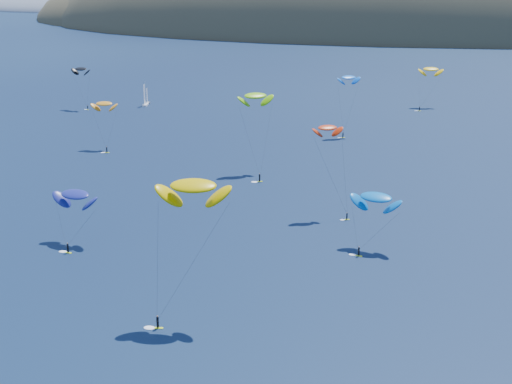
{
  "coord_description": "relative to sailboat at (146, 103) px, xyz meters",
  "views": [
    {
      "loc": [
        28.96,
        -59.23,
        56.33
      ],
      "look_at": [
        0.83,
        80.0,
        9.0
      ],
      "focal_mm": 50.0,
      "sensor_mm": 36.0,
      "label": 1
    }
  ],
  "objects": [
    {
      "name": "sailboat",
      "position": [
        0.0,
        0.0,
        0.0
      ],
      "size": [
        7.96,
        6.83,
        9.7
      ],
      "rotation": [
        0.0,
        0.0,
        0.15
      ],
      "color": "silver",
      "rests_on": "ground"
    },
    {
      "name": "kitesurfer_3",
      "position": [
        59.94,
        -77.49,
        19.54
      ],
      "size": [
        10.48,
        16.44,
        23.12
      ],
      "rotation": [
        0.0,
        0.0,
        0.51
      ],
      "color": "#D3ED1A",
      "rests_on": "ground"
    },
    {
      "name": "kitesurfer_10",
      "position": [
        34.12,
        -135.65,
        9.07
      ],
      "size": [
        10.76,
        10.62,
        12.75
      ],
      "rotation": [
        0.0,
        0.0,
        -0.2
      ],
      "color": "#D3ED1A",
      "rests_on": "ground"
    },
    {
      "name": "kitesurfer_12",
      "position": [
        -21.87,
        -9.63,
        14.21
      ],
      "size": [
        8.53,
        5.88,
        17.33
      ],
      "rotation": [
        0.0,
        0.0,
        -0.21
      ],
      "color": "#D3ED1A",
      "rests_on": "ground"
    },
    {
      "name": "kitesurfer_11",
      "position": [
        109.28,
        21.04,
        13.55
      ],
      "size": [
        9.57,
        13.61,
        16.98
      ],
      "rotation": [
        0.0,
        0.0,
        0.13
      ],
      "color": "#D3ED1A",
      "rests_on": "ground"
    },
    {
      "name": "kitesurfer_5",
      "position": [
        94.5,
        -126.88,
        9.61
      ],
      "size": [
        10.87,
        9.78,
        13.28
      ],
      "rotation": [
        0.0,
        0.0,
        -0.27
      ],
      "color": "#D3ED1A",
      "rests_on": "ground"
    },
    {
      "name": "kitesurfer_4",
      "position": [
        81.47,
        -31.94,
        17.87
      ],
      "size": [
        8.33,
        9.21,
        20.9
      ],
      "rotation": [
        0.0,
        0.0,
        0.5
      ],
      "color": "#D3ED1A",
      "rests_on": "ground"
    },
    {
      "name": "kitesurfer_9",
      "position": [
        82.62,
        -108.41,
        18.93
      ],
      "size": [
        9.77,
        7.66,
        21.75
      ],
      "rotation": [
        0.0,
        0.0,
        0.43
      ],
      "color": "#D3ED1A",
      "rests_on": "ground"
    },
    {
      "name": "kitesurfer_2",
      "position": [
        66.92,
        -161.05,
        21.07
      ],
      "size": [
        12.0,
        10.63,
        25.14
      ],
      "rotation": [
        0.0,
        0.0,
        0.15
      ],
      "color": "#D3ED1A",
      "rests_on": "ground"
    },
    {
      "name": "headland",
      "position": [
        -376.6,
        546.07,
        -4.23
      ],
      "size": [
        460.0,
        250.0,
        60.0
      ],
      "color": "slate",
      "rests_on": "ground"
    },
    {
      "name": "island",
      "position": [
        108.06,
        358.35,
        -11.6
      ],
      "size": [
        730.0,
        300.0,
        210.0
      ],
      "color": "#3D3526",
      "rests_on": "ground"
    },
    {
      "name": "kitesurfer_1",
      "position": [
        10.21,
        -63.37,
        12.64
      ],
      "size": [
        8.18,
        9.18,
        15.71
      ],
      "rotation": [
        0.0,
        0.0,
        0.14
      ],
      "color": "#D3ED1A",
      "rests_on": "ground"
    }
  ]
}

